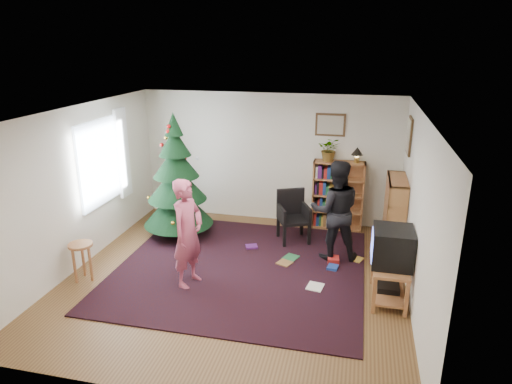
% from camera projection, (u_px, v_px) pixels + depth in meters
% --- Properties ---
extents(floor, '(5.00, 5.00, 0.00)m').
position_uv_depth(floor, '(236.00, 277.00, 6.92)').
color(floor, brown).
rests_on(floor, ground).
extents(ceiling, '(5.00, 5.00, 0.00)m').
position_uv_depth(ceiling, '(233.00, 112.00, 6.13)').
color(ceiling, white).
rests_on(ceiling, wall_back).
extents(wall_back, '(5.00, 0.02, 2.50)m').
position_uv_depth(wall_back, '(269.00, 158.00, 8.83)').
color(wall_back, silver).
rests_on(wall_back, floor).
extents(wall_front, '(5.00, 0.02, 2.50)m').
position_uv_depth(wall_front, '(162.00, 288.00, 4.21)').
color(wall_front, silver).
rests_on(wall_front, floor).
extents(wall_left, '(0.02, 5.00, 2.50)m').
position_uv_depth(wall_left, '(79.00, 188.00, 7.05)').
color(wall_left, silver).
rests_on(wall_left, floor).
extents(wall_right, '(0.02, 5.00, 2.50)m').
position_uv_depth(wall_right, '(417.00, 214.00, 5.99)').
color(wall_right, silver).
rests_on(wall_right, floor).
extents(rug, '(3.80, 3.60, 0.02)m').
position_uv_depth(rug, '(241.00, 268.00, 7.19)').
color(rug, black).
rests_on(rug, floor).
extents(window_pane, '(0.04, 1.20, 1.40)m').
position_uv_depth(window_pane, '(100.00, 163.00, 7.52)').
color(window_pane, silver).
rests_on(window_pane, wall_left).
extents(curtain, '(0.06, 0.35, 1.60)m').
position_uv_depth(curtain, '(123.00, 153.00, 8.16)').
color(curtain, white).
rests_on(curtain, wall_left).
extents(picture_back, '(0.55, 0.03, 0.42)m').
position_uv_depth(picture_back, '(330.00, 125.00, 8.34)').
color(picture_back, '#4C3319').
rests_on(picture_back, wall_back).
extents(picture_right, '(0.03, 0.50, 0.60)m').
position_uv_depth(picture_right, '(409.00, 136.00, 7.39)').
color(picture_right, '#4C3319').
rests_on(picture_right, wall_right).
extents(christmas_tree, '(1.25, 1.25, 2.27)m').
position_uv_depth(christmas_tree, '(177.00, 186.00, 8.12)').
color(christmas_tree, '#3F2816').
rests_on(christmas_tree, rug).
extents(bookshelf_back, '(0.95, 0.30, 1.30)m').
position_uv_depth(bookshelf_back, '(338.00, 194.00, 8.58)').
color(bookshelf_back, '#A46F3A').
rests_on(bookshelf_back, floor).
extents(bookshelf_right, '(0.30, 0.95, 1.30)m').
position_uv_depth(bookshelf_right, '(394.00, 215.00, 7.56)').
color(bookshelf_right, '#A46F3A').
rests_on(bookshelf_right, floor).
extents(tv_stand, '(0.47, 0.84, 0.55)m').
position_uv_depth(tv_stand, '(389.00, 279.00, 6.24)').
color(tv_stand, '#A46F3A').
rests_on(tv_stand, floor).
extents(crt_tv, '(0.53, 0.58, 0.50)m').
position_uv_depth(crt_tv, '(392.00, 247.00, 6.09)').
color(crt_tv, black).
rests_on(crt_tv, tv_stand).
extents(armchair, '(0.67, 0.69, 0.92)m').
position_uv_depth(armchair, '(295.00, 214.00, 8.10)').
color(armchair, black).
rests_on(armchair, rug).
extents(stool, '(0.35, 0.35, 0.59)m').
position_uv_depth(stool, '(81.00, 252.00, 6.72)').
color(stool, '#A46F3A').
rests_on(stool, floor).
extents(person_standing, '(0.52, 0.67, 1.61)m').
position_uv_depth(person_standing, '(188.00, 233.00, 6.50)').
color(person_standing, '#AE455E').
rests_on(person_standing, rug).
extents(person_by_chair, '(0.91, 0.77, 1.66)m').
position_uv_depth(person_by_chair, '(335.00, 211.00, 7.30)').
color(person_by_chair, black).
rests_on(person_by_chair, rug).
extents(potted_plant, '(0.40, 0.35, 0.44)m').
position_uv_depth(potted_plant, '(329.00, 149.00, 8.35)').
color(potted_plant, gray).
rests_on(potted_plant, bookshelf_back).
extents(table_lamp, '(0.22, 0.22, 0.29)m').
position_uv_depth(table_lamp, '(357.00, 152.00, 8.26)').
color(table_lamp, '#A57F33').
rests_on(table_lamp, bookshelf_back).
extents(floor_clutter, '(1.99, 1.29, 0.08)m').
position_uv_depth(floor_clutter, '(309.00, 262.00, 7.32)').
color(floor_clutter, '#A51E19').
rests_on(floor_clutter, rug).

